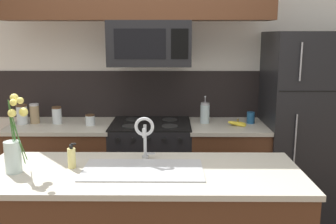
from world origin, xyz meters
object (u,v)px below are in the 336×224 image
Objects in this scene: microwave at (150,43)px; flower_vase at (14,149)px; storage_jar_tall at (22,114)px; storage_jar_short at (57,115)px; storage_jar_squat at (90,120)px; banana_bunch at (238,124)px; stove_range at (151,168)px; refrigerator at (311,126)px; storage_jar_medium at (35,114)px; sink_faucet at (145,132)px; french_press at (205,113)px; dish_soap_bottle at (72,158)px; coffee_tin at (251,118)px.

flower_vase is (-0.77, -1.26, -0.62)m from microwave.
storage_jar_tall is 1.15× the size of storage_jar_short.
banana_bunch is (1.39, -0.02, -0.03)m from storage_jar_squat.
storage_jar_short reaches higher than stove_range.
refrigerator reaches higher than storage_jar_medium.
storage_jar_tall is 0.62× the size of sink_faucet.
refrigerator is 6.67× the size of french_press.
storage_jar_tall is 0.39× the size of flower_vase.
banana_bunch is 0.72× the size of french_press.
stove_range is 1.61m from flower_vase.
storage_jar_medium reaches higher than storage_jar_tall.
sink_faucet is 0.83m from flower_vase.
stove_range is at bearing 3.83° from storage_jar_squat.
refrigerator is 5.82× the size of sink_faucet.
dish_soap_bottle is at bearing -148.29° from refrigerator.
dish_soap_bottle is at bearing -138.30° from coffee_tin.
storage_jar_medium reaches higher than dish_soap_bottle.
storage_jar_tall is 1.87× the size of storage_jar_squat.
storage_jar_tall is 0.71× the size of french_press.
microwave reaches higher than sink_faucet.
microwave reaches higher than storage_jar_tall.
storage_jar_short is at bearing 130.52° from sink_faucet.
flower_vase reaches higher than french_press.
banana_bunch is at bearing -1.76° from storage_jar_tall.
storage_jar_squat is at bearing -174.87° from french_press.
flower_vase is (-0.20, -1.25, 0.10)m from storage_jar_squat.
microwave reaches higher than coffee_tin.
microwave reaches higher than dish_soap_bottle.
stove_range is at bearing 90.16° from microwave.
microwave reaches higher than french_press.
refrigerator is 0.58m from coffee_tin.
dish_soap_bottle is (-1.26, -1.15, 0.05)m from banana_bunch.
storage_jar_tall is 2.20m from coffee_tin.
storage_jar_medium is 1.74× the size of coffee_tin.
refrigerator is 2.45m from storage_jar_short.
flower_vase is at bearing -70.35° from storage_jar_tall.
storage_jar_short is at bearing 169.08° from storage_jar_squat.
sink_faucet reaches higher than coffee_tin.
dish_soap_bottle is at bearing 13.37° from flower_vase.
sink_faucet is at bearing -114.44° from french_press.
banana_bunch is at bearing -142.82° from coffee_tin.
banana_bunch is 1.74× the size of coffee_tin.
flower_vase reaches higher than storage_jar_short.
stove_range is 5.64× the size of dish_soap_bottle.
storage_jar_medium is at bearing 172.47° from storage_jar_squat.
french_press is 0.87× the size of sink_faucet.
storage_jar_medium is at bearing 118.81° from dish_soap_bottle.
stove_range is 1.24m from sink_faucet.
dish_soap_bottle is at bearing -137.82° from banana_bunch.
coffee_tin reaches higher than stove_range.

